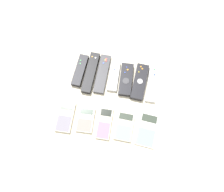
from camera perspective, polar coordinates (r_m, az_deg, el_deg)
The scene contains 13 objects.
ground_plane at distance 1.03m, azimuth -0.31°, elevation -1.83°, with size 3.00×3.00×0.00m, color beige.
remote_0 at distance 1.09m, azimuth -8.32°, elevation 6.62°, with size 0.05×0.17×0.03m.
remote_1 at distance 1.08m, azimuth -5.58°, elevation 6.07°, with size 0.05×0.21×0.03m.
remote_2 at distance 1.08m, azimuth -2.54°, elevation 5.80°, with size 0.05×0.20×0.02m.
remote_3 at distance 1.07m, azimuth 0.46°, elevation 5.17°, with size 0.05×0.16×0.02m.
remote_4 at distance 1.06m, azimuth 3.67°, elevation 4.31°, with size 0.07×0.17×0.03m.
remote_5 at distance 1.06m, azimuth 7.27°, elevation 3.68°, with size 0.07×0.18×0.03m.
remote_6 at distance 1.07m, azimuth 10.45°, elevation 3.23°, with size 0.05×0.19×0.02m.
calculator_0 at distance 1.03m, azimuth -12.09°, elevation -5.35°, with size 0.08×0.14×0.02m.
calculator_1 at distance 1.01m, azimuth -6.96°, elevation -6.23°, with size 0.08×0.12×0.02m.
calculator_2 at distance 1.00m, azimuth -1.97°, elevation -7.15°, with size 0.07×0.15×0.02m.
calculator_3 at distance 1.00m, azimuth 3.24°, elevation -7.93°, with size 0.08×0.13×0.02m.
calculator_4 at distance 1.01m, azimuth 9.14°, elevation -8.67°, with size 0.10×0.16×0.01m.
Camera 1 is at (0.06, -0.30, 0.99)m, focal length 35.00 mm.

